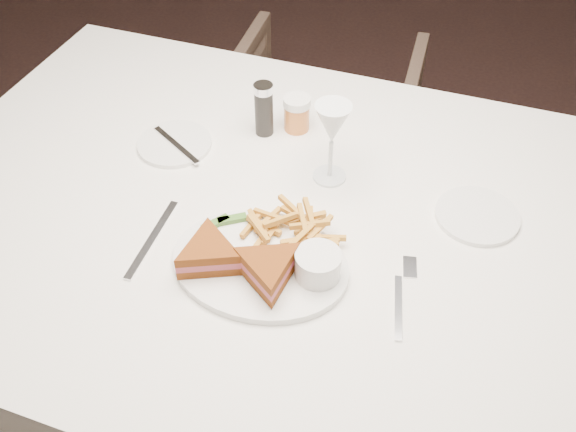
# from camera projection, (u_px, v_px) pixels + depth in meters

# --- Properties ---
(ground) EXTENTS (5.00, 5.00, 0.00)m
(ground) POSITION_uv_depth(u_px,v_px,m) (417.00, 349.00, 1.90)
(ground) COLOR black
(ground) RESTS_ON ground
(table) EXTENTS (1.68, 1.23, 0.75)m
(table) POSITION_uv_depth(u_px,v_px,m) (293.00, 331.00, 1.49)
(table) COLOR white
(table) RESTS_ON ground
(chair_far) EXTENTS (0.63, 0.59, 0.62)m
(chair_far) POSITION_uv_depth(u_px,v_px,m) (321.00, 125.00, 2.17)
(chair_far) COLOR #4C3A2E
(chair_far) RESTS_ON ground
(table_setting) EXTENTS (0.80, 0.64, 0.18)m
(table_setting) POSITION_uv_depth(u_px,v_px,m) (281.00, 217.00, 1.18)
(table_setting) COLOR white
(table_setting) RESTS_ON table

